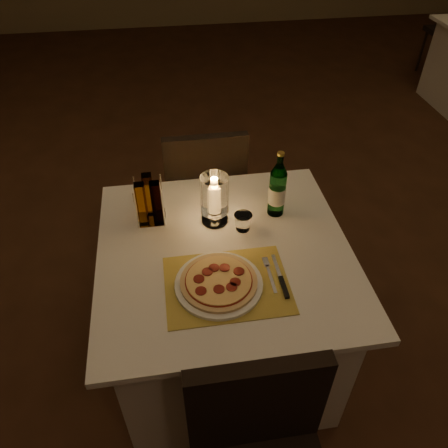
{
  "coord_description": "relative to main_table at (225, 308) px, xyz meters",
  "views": [
    {
      "loc": [
        -0.44,
        -1.51,
        1.96
      ],
      "look_at": [
        -0.25,
        -0.27,
        0.86
      ],
      "focal_mm": 35.0,
      "sensor_mm": 36.0,
      "label": 1
    }
  ],
  "objects": [
    {
      "name": "floor",
      "position": [
        0.25,
        0.29,
        -0.38
      ],
      "size": [
        8.0,
        10.0,
        0.02
      ],
      "primitive_type": "cube",
      "color": "#402314",
      "rests_on": "ground"
    },
    {
      "name": "main_table",
      "position": [
        0.0,
        0.0,
        0.0
      ],
      "size": [
        1.0,
        1.0,
        0.74
      ],
      "color": "silver",
      "rests_on": "ground"
    },
    {
      "name": "chair_far",
      "position": [
        -0.0,
        0.71,
        0.18
      ],
      "size": [
        0.42,
        0.42,
        0.9
      ],
      "color": "black",
      "rests_on": "ground"
    },
    {
      "name": "placemat",
      "position": [
        -0.02,
        -0.18,
        0.37
      ],
      "size": [
        0.45,
        0.34,
        0.0
      ],
      "primitive_type": "cube",
      "color": "#B1983D",
      "rests_on": "main_table"
    },
    {
      "name": "plate",
      "position": [
        -0.05,
        -0.18,
        0.38
      ],
      "size": [
        0.32,
        0.32,
        0.01
      ],
      "primitive_type": "cylinder",
      "color": "white",
      "rests_on": "placemat"
    },
    {
      "name": "pizza",
      "position": [
        -0.05,
        -0.18,
        0.39
      ],
      "size": [
        0.28,
        0.28,
        0.02
      ],
      "color": "#D8B77F",
      "rests_on": "plate"
    },
    {
      "name": "fork",
      "position": [
        0.14,
        -0.15,
        0.37
      ],
      "size": [
        0.02,
        0.18,
        0.0
      ],
      "color": "silver",
      "rests_on": "placemat"
    },
    {
      "name": "knife",
      "position": [
        0.18,
        -0.21,
        0.37
      ],
      "size": [
        0.02,
        0.22,
        0.01
      ],
      "color": "black",
      "rests_on": "placemat"
    },
    {
      "name": "tumbler",
      "position": [
        0.09,
        0.11,
        0.4
      ],
      "size": [
        0.07,
        0.07,
        0.07
      ],
      "primitive_type": null,
      "color": "white",
      "rests_on": "main_table"
    },
    {
      "name": "water_bottle",
      "position": [
        0.25,
        0.2,
        0.49
      ],
      "size": [
        0.07,
        0.07,
        0.3
      ],
      "color": "#56A05D",
      "rests_on": "main_table"
    },
    {
      "name": "hurricane_candle",
      "position": [
        -0.01,
        0.18,
        0.5
      ],
      "size": [
        0.12,
        0.12,
        0.22
      ],
      "color": "white",
      "rests_on": "main_table"
    },
    {
      "name": "cruet_caddy",
      "position": [
        -0.28,
        0.23,
        0.46
      ],
      "size": [
        0.12,
        0.12,
        0.21
      ],
      "color": "white",
      "rests_on": "main_table"
    }
  ]
}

